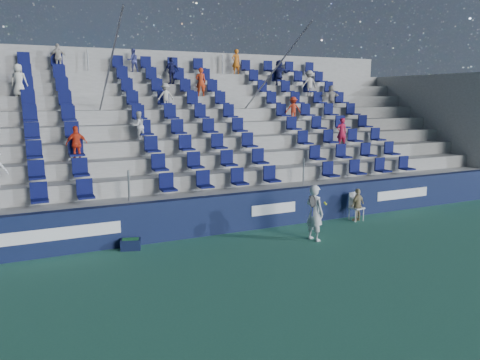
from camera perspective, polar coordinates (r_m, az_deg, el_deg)
ground at (r=12.16m, az=4.85°, el=-10.13°), size 70.00×70.00×0.00m
sponsor_wall at (r=14.66m, az=-1.28°, el=-4.07°), size 24.00×0.32×1.20m
grandstand at (r=19.09m, az=-7.54°, el=3.87°), size 24.00×8.17×6.63m
tennis_player at (r=13.94m, az=9.08°, el=-3.95°), size 0.69×0.69×1.67m
line_judge_chair at (r=16.57m, az=13.81°, el=-2.89°), size 0.49×0.51×0.96m
line_judge at (r=16.45m, az=14.14°, el=-2.94°), size 0.71×0.45×1.13m
ball_bin at (r=13.47m, az=-13.19°, el=-7.57°), size 0.62×0.49×0.31m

